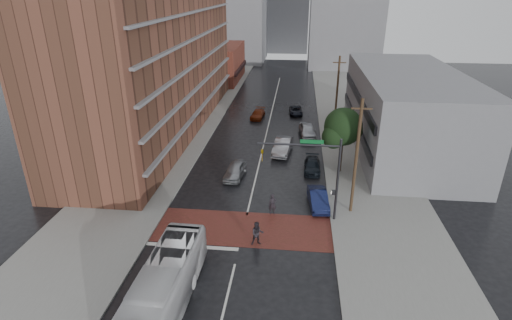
% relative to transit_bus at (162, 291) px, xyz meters
% --- Properties ---
extents(ground, '(160.00, 160.00, 0.00)m').
position_rel_transit_bus_xyz_m(ground, '(3.51, 8.75, -1.54)').
color(ground, black).
rests_on(ground, ground).
extents(crosswalk, '(14.00, 5.00, 0.02)m').
position_rel_transit_bus_xyz_m(crosswalk, '(3.51, 9.25, -1.53)').
color(crosswalk, maroon).
rests_on(crosswalk, ground).
extents(sidewalk_west, '(9.00, 90.00, 0.15)m').
position_rel_transit_bus_xyz_m(sidewalk_west, '(-7.99, 33.75, -1.46)').
color(sidewalk_west, gray).
rests_on(sidewalk_west, ground).
extents(sidewalk_east, '(9.00, 90.00, 0.15)m').
position_rel_transit_bus_xyz_m(sidewalk_east, '(15.01, 33.75, -1.46)').
color(sidewalk_east, gray).
rests_on(sidewalk_east, ground).
extents(apartment_block, '(10.00, 44.00, 28.00)m').
position_rel_transit_bus_xyz_m(apartment_block, '(-10.49, 32.75, 12.46)').
color(apartment_block, brown).
rests_on(apartment_block, ground).
extents(storefront_west, '(8.00, 16.00, 7.00)m').
position_rel_transit_bus_xyz_m(storefront_west, '(-8.49, 62.75, 1.96)').
color(storefront_west, brown).
rests_on(storefront_west, ground).
extents(building_east, '(11.00, 26.00, 9.00)m').
position_rel_transit_bus_xyz_m(building_east, '(20.01, 28.75, 2.96)').
color(building_east, gray).
rests_on(building_east, ground).
extents(distant_tower_center, '(12.00, 10.00, 24.00)m').
position_rel_transit_bus_xyz_m(distant_tower_center, '(3.51, 103.75, 10.46)').
color(distant_tower_center, gray).
rests_on(distant_tower_center, ground).
extents(street_tree, '(4.20, 4.10, 6.90)m').
position_rel_transit_bus_xyz_m(street_tree, '(12.03, 20.79, 3.19)').
color(street_tree, '#332319').
rests_on(street_tree, ground).
extents(signal_mast, '(6.50, 0.30, 7.20)m').
position_rel_transit_bus_xyz_m(signal_mast, '(9.36, 11.25, 3.19)').
color(signal_mast, '#2D2D33').
rests_on(signal_mast, ground).
extents(utility_pole_near, '(1.60, 0.26, 10.00)m').
position_rel_transit_bus_xyz_m(utility_pole_near, '(12.31, 12.75, 3.60)').
color(utility_pole_near, '#473321').
rests_on(utility_pole_near, ground).
extents(utility_pole_far, '(1.60, 0.26, 10.00)m').
position_rel_transit_bus_xyz_m(utility_pole_far, '(12.31, 32.75, 3.60)').
color(utility_pole_far, '#473321').
rests_on(utility_pole_far, ground).
extents(transit_bus, '(2.80, 11.10, 3.08)m').
position_rel_transit_bus_xyz_m(transit_bus, '(0.00, 0.00, 0.00)').
color(transit_bus, silver).
rests_on(transit_bus, ground).
extents(pedestrian_a, '(0.72, 0.52, 1.86)m').
position_rel_transit_bus_xyz_m(pedestrian_a, '(5.65, 11.75, -0.61)').
color(pedestrian_a, black).
rests_on(pedestrian_a, ground).
extents(pedestrian_b, '(1.07, 0.92, 1.92)m').
position_rel_transit_bus_xyz_m(pedestrian_b, '(4.82, 7.25, -0.58)').
color(pedestrian_b, '#272227').
rests_on(pedestrian_b, ground).
extents(car_travel_a, '(2.17, 4.48, 1.48)m').
position_rel_transit_bus_xyz_m(car_travel_a, '(1.40, 18.46, -0.80)').
color(car_travel_a, '#9B9EA3').
rests_on(car_travel_a, ground).
extents(car_travel_b, '(2.38, 5.31, 1.69)m').
position_rel_transit_bus_xyz_m(car_travel_b, '(5.90, 25.31, -0.69)').
color(car_travel_b, '#9F9FA6').
rests_on(car_travel_b, ground).
extents(car_travel_c, '(2.10, 4.26, 1.19)m').
position_rel_transit_bus_xyz_m(car_travel_c, '(1.69, 38.25, -0.94)').
color(car_travel_c, maroon).
rests_on(car_travel_c, ground).
extents(suv_travel, '(2.13, 4.19, 1.14)m').
position_rel_transit_bus_xyz_m(suv_travel, '(7.21, 40.75, -0.97)').
color(suv_travel, black).
rests_on(suv_travel, ground).
extents(car_parked_near, '(1.96, 4.46, 1.42)m').
position_rel_transit_bus_xyz_m(car_parked_near, '(9.54, 13.50, -0.83)').
color(car_parked_near, '#121940').
rests_on(car_parked_near, ground).
extents(car_parked_mid, '(1.76, 4.17, 1.20)m').
position_rel_transit_bus_xyz_m(car_parked_mid, '(9.20, 20.77, -0.94)').
color(car_parked_mid, black).
rests_on(car_parked_mid, ground).
extents(car_parked_far, '(2.45, 4.95, 1.62)m').
position_rel_transit_bus_xyz_m(car_parked_far, '(8.80, 31.24, -0.73)').
color(car_parked_far, '#A6A9AE').
rests_on(car_parked_far, ground).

